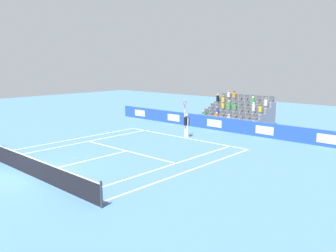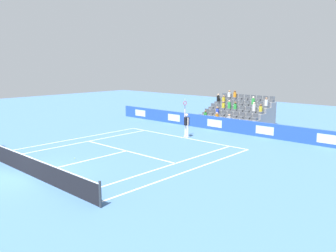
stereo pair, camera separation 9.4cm
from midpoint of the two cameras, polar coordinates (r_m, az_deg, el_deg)
ground_plane at (r=18.61m, az=-21.95°, el=-7.44°), size 80.00×80.00×0.00m
line_baseline at (r=25.77m, az=2.54°, el=-1.90°), size 10.97×0.10×0.01m
line_service at (r=21.96m, az=-6.74°, el=-4.10°), size 8.23×0.10×0.01m
line_centre_service at (r=20.10m, az=-13.69°, el=-5.68°), size 0.10×6.40×0.01m
line_singles_sideline_left at (r=24.90m, az=-13.75°, el=-2.62°), size 0.10×11.89×0.01m
line_singles_sideline_right at (r=18.81m, az=0.47°, el=-6.48°), size 0.10×11.89×0.01m
line_doubles_sideline_left at (r=26.03m, az=-15.43°, el=-2.14°), size 0.10×11.89×0.01m
line_doubles_sideline_right at (r=17.96m, az=3.74°, el=-7.32°), size 0.10×11.89×0.01m
line_centre_mark at (r=25.70m, az=2.39°, el=-1.93°), size 0.10×0.20×0.01m
sponsor_barrier at (r=28.96m, az=7.90°, el=0.46°), size 22.56×0.22×1.10m
tennis_net at (r=18.47m, az=-22.06°, el=-5.99°), size 11.97×0.10×1.07m
tennis_player at (r=25.77m, az=3.19°, el=0.33°), size 0.51×0.40×2.85m
stadium_stand at (r=31.88m, az=11.56°, el=1.75°), size 5.58×4.75×2.96m
loose_tennis_ball at (r=20.68m, az=-15.01°, el=-5.21°), size 0.07×0.07×0.07m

